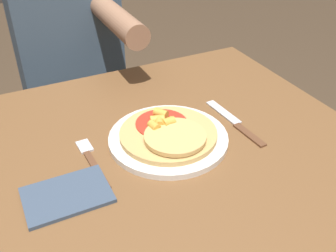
% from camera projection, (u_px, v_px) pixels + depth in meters
% --- Properties ---
extents(dining_table, '(0.93, 0.78, 0.75)m').
position_uv_depth(dining_table, '(158.00, 189.00, 0.95)').
color(dining_table, brown).
rests_on(dining_table, ground_plane).
extents(plate, '(0.27, 0.27, 0.01)m').
position_uv_depth(plate, '(168.00, 138.00, 0.88)').
color(plate, silver).
rests_on(plate, dining_table).
extents(pizza, '(0.22, 0.22, 0.04)m').
position_uv_depth(pizza, '(169.00, 133.00, 0.87)').
color(pizza, tan).
rests_on(pizza, plate).
extents(fork, '(0.03, 0.18, 0.00)m').
position_uv_depth(fork, '(91.00, 160.00, 0.83)').
color(fork, brown).
rests_on(fork, dining_table).
extents(knife, '(0.03, 0.22, 0.00)m').
position_uv_depth(knife, '(236.00, 123.00, 0.94)').
color(knife, brown).
rests_on(knife, dining_table).
extents(napkin, '(0.16, 0.11, 0.01)m').
position_uv_depth(napkin, '(67.00, 195.00, 0.74)').
color(napkin, '#38475B').
rests_on(napkin, dining_table).
extents(person_diner, '(0.34, 0.52, 1.24)m').
position_uv_depth(person_diner, '(70.00, 52.00, 1.36)').
color(person_diner, '#2D2D38').
rests_on(person_diner, ground_plane).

